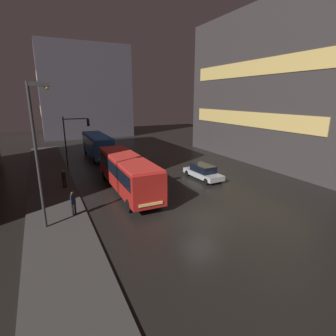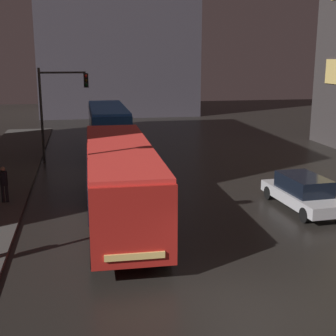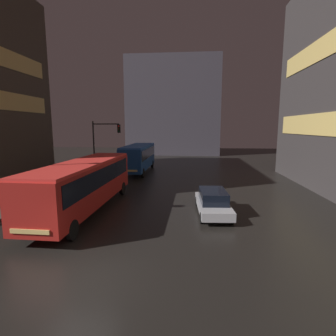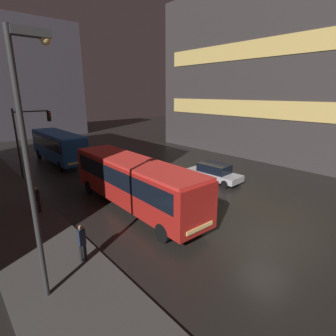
# 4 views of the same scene
# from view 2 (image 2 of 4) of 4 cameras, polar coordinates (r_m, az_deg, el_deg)

# --- Properties ---
(ground_plane) EXTENTS (120.00, 120.00, 0.00)m
(ground_plane) POSITION_cam_2_polar(r_m,az_deg,el_deg) (13.47, 10.00, -16.66)
(ground_plane) COLOR black
(building_far_backdrop) EXTENTS (18.07, 12.00, 18.66)m
(building_far_backdrop) POSITION_cam_2_polar(r_m,az_deg,el_deg) (58.36, -6.38, 15.91)
(building_far_backdrop) COLOR #423D47
(building_far_backdrop) RESTS_ON ground
(bus_near) EXTENTS (2.80, 11.67, 3.24)m
(bus_near) POSITION_cam_2_polar(r_m,az_deg,el_deg) (19.26, -5.86, -0.81)
(bus_near) COLOR #AD1E19
(bus_near) RESTS_ON ground
(bus_far) EXTENTS (2.56, 9.72, 3.26)m
(bus_far) POSITION_cam_2_polar(r_m,az_deg,el_deg) (34.02, -7.32, 5.37)
(bus_far) COLOR #194793
(bus_far) RESTS_ON ground
(car_taxi) EXTENTS (2.14, 4.87, 1.52)m
(car_taxi) POSITION_cam_2_polar(r_m,az_deg,el_deg) (21.91, 16.14, -2.84)
(car_taxi) COLOR #B7B7BC
(car_taxi) RESTS_ON ground
(pedestrian_mid) EXTENTS (0.38, 0.38, 1.68)m
(pedestrian_mid) POSITION_cam_2_polar(r_m,az_deg,el_deg) (22.72, -19.38, -1.57)
(pedestrian_mid) COLOR black
(pedestrian_mid) RESTS_ON sidewalk_left
(traffic_light_main) EXTENTS (3.11, 0.35, 6.04)m
(traffic_light_main) POSITION_cam_2_polar(r_m,az_deg,el_deg) (30.84, -13.28, 8.17)
(traffic_light_main) COLOR #2D2D2D
(traffic_light_main) RESTS_ON ground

